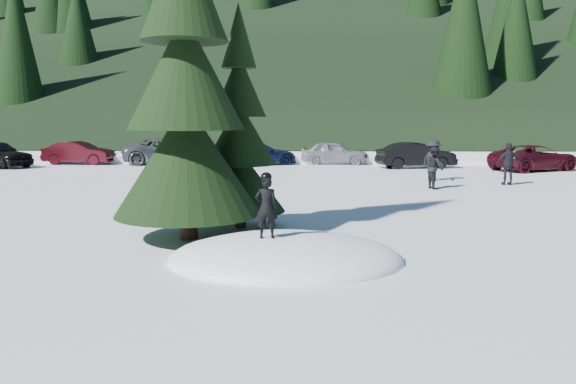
{
  "coord_description": "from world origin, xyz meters",
  "views": [
    {
      "loc": [
        0.3,
        -10.36,
        2.67
      ],
      "look_at": [
        0.01,
        1.53,
        1.1
      ],
      "focal_mm": 35.0,
      "sensor_mm": 36.0,
      "label": 1
    }
  ],
  "objects_px": {
    "spruce_short": "(240,142)",
    "car_3": "(258,154)",
    "car_5": "(416,155)",
    "car_6": "(534,158)",
    "adult_1": "(509,164)",
    "car_4": "(334,153)",
    "car_1": "(79,153)",
    "spruce_tall": "(186,88)",
    "adult_2": "(433,160)",
    "child_skier": "(266,207)",
    "car_2": "(168,151)",
    "adult_0": "(434,168)"
  },
  "relations": [
    {
      "from": "spruce_tall",
      "to": "child_skier",
      "type": "bearing_deg",
      "value": -47.52
    },
    {
      "from": "adult_0",
      "to": "adult_1",
      "type": "height_order",
      "value": "adult_1"
    },
    {
      "from": "adult_2",
      "to": "car_2",
      "type": "xyz_separation_m",
      "value": [
        -13.46,
        8.68,
        -0.13
      ]
    },
    {
      "from": "spruce_tall",
      "to": "car_1",
      "type": "relative_size",
      "value": 2.15
    },
    {
      "from": "car_5",
      "to": "child_skier",
      "type": "bearing_deg",
      "value": 149.34
    },
    {
      "from": "car_2",
      "to": "car_6",
      "type": "bearing_deg",
      "value": -121.11
    },
    {
      "from": "spruce_short",
      "to": "spruce_tall",
      "type": "bearing_deg",
      "value": -125.54
    },
    {
      "from": "adult_1",
      "to": "car_4",
      "type": "distance_m",
      "value": 12.01
    },
    {
      "from": "spruce_tall",
      "to": "adult_2",
      "type": "xyz_separation_m",
      "value": [
        8.12,
        11.9,
        -2.45
      ]
    },
    {
      "from": "child_skier",
      "to": "car_1",
      "type": "xyz_separation_m",
      "value": [
        -12.27,
        22.06,
        -0.39
      ]
    },
    {
      "from": "spruce_short",
      "to": "child_skier",
      "type": "bearing_deg",
      "value": -75.99
    },
    {
      "from": "car_3",
      "to": "car_6",
      "type": "height_order",
      "value": "car_3"
    },
    {
      "from": "adult_0",
      "to": "car_1",
      "type": "bearing_deg",
      "value": 45.33
    },
    {
      "from": "adult_0",
      "to": "car_4",
      "type": "relative_size",
      "value": 0.41
    },
    {
      "from": "adult_1",
      "to": "spruce_tall",
      "type": "bearing_deg",
      "value": 42.9
    },
    {
      "from": "spruce_tall",
      "to": "adult_2",
      "type": "bearing_deg",
      "value": 55.71
    },
    {
      "from": "adult_1",
      "to": "car_3",
      "type": "distance_m",
      "value": 14.34
    },
    {
      "from": "spruce_short",
      "to": "adult_2",
      "type": "relative_size",
      "value": 3.08
    },
    {
      "from": "adult_2",
      "to": "car_4",
      "type": "bearing_deg",
      "value": -8.98
    },
    {
      "from": "adult_2",
      "to": "car_1",
      "type": "bearing_deg",
      "value": 34.02
    },
    {
      "from": "adult_0",
      "to": "car_6",
      "type": "xyz_separation_m",
      "value": [
        6.81,
        7.48,
        -0.15
      ]
    },
    {
      "from": "car_4",
      "to": "adult_1",
      "type": "bearing_deg",
      "value": -141.99
    },
    {
      "from": "car_2",
      "to": "car_1",
      "type": "bearing_deg",
      "value": 76.4
    },
    {
      "from": "spruce_short",
      "to": "car_3",
      "type": "xyz_separation_m",
      "value": [
        -1.03,
        18.42,
        -1.45
      ]
    },
    {
      "from": "spruce_short",
      "to": "car_5",
      "type": "xyz_separation_m",
      "value": [
        7.63,
        16.65,
        -1.42
      ]
    },
    {
      "from": "child_skier",
      "to": "car_2",
      "type": "distance_m",
      "value": 23.73
    },
    {
      "from": "adult_1",
      "to": "car_2",
      "type": "relative_size",
      "value": 0.32
    },
    {
      "from": "adult_2",
      "to": "car_3",
      "type": "bearing_deg",
      "value": 13.49
    },
    {
      "from": "child_skier",
      "to": "adult_2",
      "type": "xyz_separation_m",
      "value": [
        6.26,
        13.93,
        -0.18
      ]
    },
    {
      "from": "adult_1",
      "to": "adult_2",
      "type": "height_order",
      "value": "adult_2"
    },
    {
      "from": "adult_1",
      "to": "car_2",
      "type": "xyz_separation_m",
      "value": [
        -16.11,
        10.21,
        -0.1
      ]
    },
    {
      "from": "spruce_short",
      "to": "car_5",
      "type": "bearing_deg",
      "value": 65.38
    },
    {
      "from": "spruce_tall",
      "to": "car_5",
      "type": "height_order",
      "value": "spruce_tall"
    },
    {
      "from": "car_1",
      "to": "car_3",
      "type": "relative_size",
      "value": 0.89
    },
    {
      "from": "car_3",
      "to": "car_2",
      "type": "bearing_deg",
      "value": 60.23
    },
    {
      "from": "car_6",
      "to": "adult_2",
      "type": "bearing_deg",
      "value": 103.03
    },
    {
      "from": "adult_0",
      "to": "car_3",
      "type": "bearing_deg",
      "value": 21.88
    },
    {
      "from": "car_5",
      "to": "car_6",
      "type": "bearing_deg",
      "value": -115.74
    },
    {
      "from": "spruce_short",
      "to": "adult_0",
      "type": "height_order",
      "value": "spruce_short"
    },
    {
      "from": "car_2",
      "to": "car_5",
      "type": "distance_m",
      "value": 14.2
    },
    {
      "from": "car_2",
      "to": "adult_1",
      "type": "bearing_deg",
      "value": -142.2
    },
    {
      "from": "spruce_tall",
      "to": "car_5",
      "type": "bearing_deg",
      "value": 64.45
    },
    {
      "from": "adult_2",
      "to": "car_4",
      "type": "relative_size",
      "value": 0.45
    },
    {
      "from": "child_skier",
      "to": "car_5",
      "type": "bearing_deg",
      "value": -108.91
    },
    {
      "from": "car_4",
      "to": "car_6",
      "type": "distance_m",
      "value": 10.7
    },
    {
      "from": "adult_1",
      "to": "car_2",
      "type": "distance_m",
      "value": 19.07
    },
    {
      "from": "adult_1",
      "to": "adult_2",
      "type": "relative_size",
      "value": 0.97
    },
    {
      "from": "spruce_short",
      "to": "car_2",
      "type": "distance_m",
      "value": 20.25
    },
    {
      "from": "adult_1",
      "to": "car_6",
      "type": "height_order",
      "value": "adult_1"
    },
    {
      "from": "adult_0",
      "to": "spruce_short",
      "type": "bearing_deg",
      "value": 126.42
    }
  ]
}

